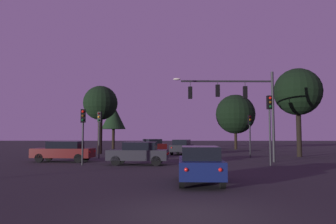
% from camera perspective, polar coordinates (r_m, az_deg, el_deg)
% --- Properties ---
extents(ground_plane, '(168.00, 168.00, 0.00)m').
position_cam_1_polar(ground_plane, '(32.67, 1.77, -7.58)').
color(ground_plane, '#262326').
rests_on(ground_plane, ground).
extents(traffic_signal_mast_arm, '(7.54, 0.54, 6.73)m').
position_cam_1_polar(traffic_signal_mast_arm, '(24.73, 12.55, 2.25)').
color(traffic_signal_mast_arm, '#232326').
rests_on(traffic_signal_mast_arm, ground).
extents(traffic_light_corner_left, '(0.35, 0.38, 4.59)m').
position_cam_1_polar(traffic_light_corner_left, '(22.34, 17.48, -0.68)').
color(traffic_light_corner_left, '#232326').
rests_on(traffic_light_corner_left, ground).
extents(traffic_light_corner_right, '(0.34, 0.38, 3.98)m').
position_cam_1_polar(traffic_light_corner_right, '(28.13, -12.01, -2.28)').
color(traffic_light_corner_right, '#232326').
rests_on(traffic_light_corner_right, ground).
extents(traffic_light_median, '(0.32, 0.36, 3.71)m').
position_cam_1_polar(traffic_light_median, '(22.25, -14.75, -2.24)').
color(traffic_light_median, '#232326').
rests_on(traffic_light_median, ground).
extents(traffic_light_far_side, '(0.31, 0.35, 3.79)m').
position_cam_1_polar(traffic_light_far_side, '(29.70, 14.23, -2.58)').
color(traffic_light_far_side, '#232326').
rests_on(traffic_light_far_side, ground).
extents(car_nearside_lane, '(1.80, 4.06, 1.52)m').
position_cam_1_polar(car_nearside_lane, '(13.59, 5.66, -9.09)').
color(car_nearside_lane, '#0F1947').
rests_on(car_nearside_lane, ground).
extents(car_crossing_left, '(4.16, 1.96, 1.52)m').
position_cam_1_polar(car_crossing_left, '(21.98, -5.23, -7.18)').
color(car_crossing_left, '#232328').
rests_on(car_crossing_left, ground).
extents(car_crossing_right, '(4.61, 2.01, 1.52)m').
position_cam_1_polar(car_crossing_right, '(25.57, -17.89, -6.56)').
color(car_crossing_right, '#4C0F0F').
rests_on(car_crossing_right, ground).
extents(car_far_lane, '(2.62, 4.58, 1.52)m').
position_cam_1_polar(car_far_lane, '(33.75, 2.46, -6.11)').
color(car_far_lane, black).
rests_on(car_far_lane, ground).
extents(car_parked_lot, '(3.48, 4.58, 1.52)m').
position_cam_1_polar(car_parked_lot, '(38.56, -2.73, -5.86)').
color(car_parked_lot, '#4C0F0F').
rests_on(car_parked_lot, ground).
extents(tree_behind_sign, '(3.23, 3.23, 6.02)m').
position_cam_1_polar(tree_behind_sign, '(43.79, -9.56, -0.90)').
color(tree_behind_sign, black).
rests_on(tree_behind_sign, ground).
extents(tree_left_far, '(5.48, 5.48, 7.66)m').
position_cam_1_polar(tree_left_far, '(46.22, 11.78, -0.38)').
color(tree_left_far, black).
rests_on(tree_left_far, ground).
extents(tree_center_horizon, '(4.36, 4.36, 8.18)m').
position_cam_1_polar(tree_center_horizon, '(32.42, 21.89, 3.25)').
color(tree_center_horizon, black).
rests_on(tree_center_horizon, ground).
extents(tree_right_cluster, '(3.66, 3.66, 7.27)m').
position_cam_1_polar(tree_right_cluster, '(35.41, -11.81, 1.48)').
color(tree_right_cluster, black).
rests_on(tree_right_cluster, ground).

